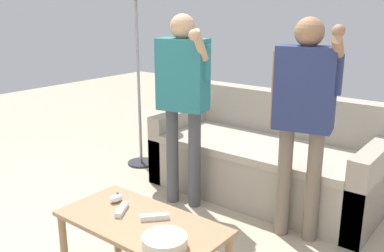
{
  "coord_description": "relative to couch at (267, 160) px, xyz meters",
  "views": [
    {
      "loc": [
        1.52,
        -1.51,
        1.56
      ],
      "look_at": [
        -0.03,
        0.46,
        0.86
      ],
      "focal_mm": 39.72,
      "sensor_mm": 36.0,
      "label": 1
    }
  ],
  "objects": [
    {
      "name": "player_right",
      "position": [
        0.52,
        -0.53,
        0.65
      ],
      "size": [
        0.47,
        0.29,
        1.5
      ],
      "color": "#756656",
      "rests_on": "ground"
    },
    {
      "name": "game_remote_wand_far",
      "position": [
        -0.05,
        -1.62,
        0.17
      ],
      "size": [
        0.11,
        0.15,
        0.03
      ],
      "color": "white",
      "rests_on": "coffee_table"
    },
    {
      "name": "snack_bowl",
      "position": [
        0.38,
        -1.75,
        0.18
      ],
      "size": [
        0.22,
        0.22,
        0.06
      ],
      "primitive_type": "cylinder",
      "color": "beige",
      "rests_on": "coffee_table"
    },
    {
      "name": "game_remote_nunchuk",
      "position": [
        -0.17,
        -1.55,
        0.18
      ],
      "size": [
        0.06,
        0.09,
        0.05
      ],
      "color": "white",
      "rests_on": "coffee_table"
    },
    {
      "name": "couch",
      "position": [
        0.0,
        0.0,
        0.0
      ],
      "size": [
        1.9,
        0.87,
        0.84
      ],
      "color": "#9E9384",
      "rests_on": "ground"
    },
    {
      "name": "coffee_table",
      "position": [
        0.11,
        -1.63,
        0.09
      ],
      "size": [
        0.94,
        0.47,
        0.45
      ],
      "color": "#997551",
      "rests_on": "ground"
    },
    {
      "name": "floor_lamp",
      "position": [
        -1.34,
        -0.17,
        1.33
      ],
      "size": [
        0.37,
        0.37,
        1.85
      ],
      "color": "#2D2D33",
      "rests_on": "ground"
    },
    {
      "name": "player_left",
      "position": [
        -0.43,
        -0.61,
        0.66
      ],
      "size": [
        0.48,
        0.33,
        1.51
      ],
      "color": "#47474C",
      "rests_on": "ground"
    },
    {
      "name": "game_remote_wand_near",
      "position": [
        0.16,
        -1.57,
        0.17
      ],
      "size": [
        0.13,
        0.14,
        0.03
      ],
      "color": "white",
      "rests_on": "coffee_table"
    }
  ]
}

